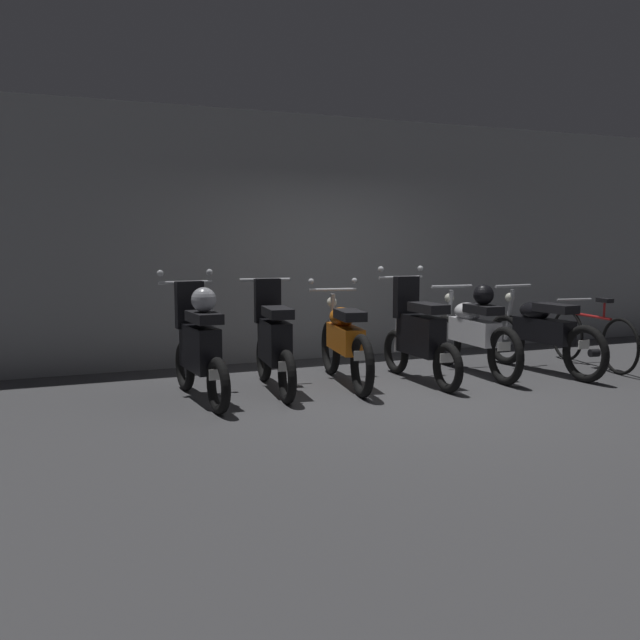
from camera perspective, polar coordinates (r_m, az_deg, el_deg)
name	(u,v)px	position (r m, az deg, el deg)	size (l,w,h in m)	color
ground_plane	(409,394)	(7.50, 7.12, -5.88)	(80.00, 80.00, 0.00)	#424244
back_wall	(314,239)	(9.65, -0.45, 6.53)	(16.00, 0.30, 3.22)	gray
motorbike_slot_0	(199,344)	(7.13, -9.64, -1.93)	(0.59, 1.68, 1.29)	black
motorbike_slot_1	(274,342)	(7.53, -3.72, -1.75)	(0.56, 1.68, 1.18)	black
motorbike_slot_2	(345,340)	(7.85, 1.98, -1.63)	(0.59, 1.94, 1.15)	black
motorbike_slot_3	(419,335)	(8.06, 7.90, -1.22)	(0.59, 1.68, 1.29)	black
motorbike_slot_4	(474,330)	(8.62, 12.20, -0.82)	(0.56, 1.95, 1.08)	black
motorbike_slot_5	(542,332)	(8.96, 17.32, -0.93)	(0.56, 1.95, 1.03)	black
bicycle	(592,339)	(9.55, 20.95, -1.39)	(0.50, 1.72, 0.89)	black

